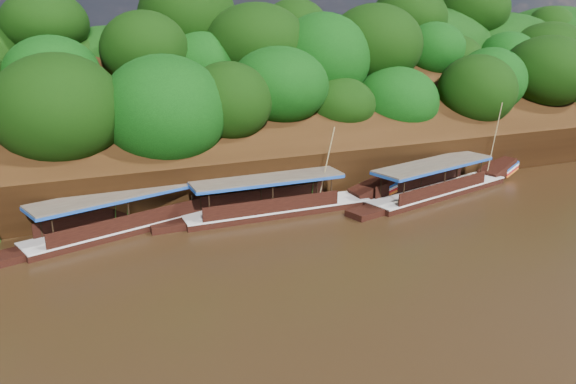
# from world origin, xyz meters

# --- Properties ---
(ground) EXTENTS (160.00, 160.00, 0.00)m
(ground) POSITION_xyz_m (0.00, 0.00, 0.00)
(ground) COLOR black
(ground) RESTS_ON ground
(riverbank) EXTENTS (120.00, 30.06, 19.40)m
(riverbank) POSITION_xyz_m (-0.01, 22.73, 1.89)
(riverbank) COLOR black
(riverbank) RESTS_ON ground
(boat_0) EXTENTS (15.94, 5.83, 7.06)m
(boat_0) POSITION_xyz_m (11.37, 6.86, 0.58)
(boat_0) COLOR black
(boat_0) RESTS_ON ground
(boat_1) EXTENTS (15.45, 2.82, 6.35)m
(boat_1) POSITION_xyz_m (-1.28, 7.64, 0.60)
(boat_1) COLOR black
(boat_1) RESTS_ON ground
(boat_2) EXTENTS (16.08, 6.82, 5.78)m
(boat_2) POSITION_xyz_m (-10.61, 8.82, 0.58)
(boat_2) COLOR black
(boat_2) RESTS_ON ground
(reeds) EXTENTS (47.89, 2.36, 2.16)m
(reeds) POSITION_xyz_m (-3.49, 9.59, 0.87)
(reeds) COLOR #296519
(reeds) RESTS_ON ground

